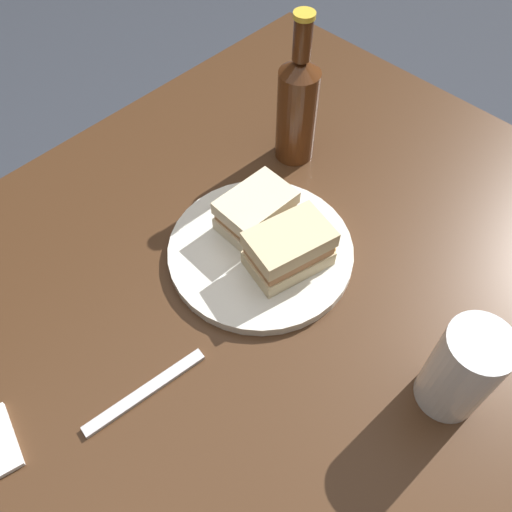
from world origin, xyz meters
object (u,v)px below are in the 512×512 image
object	(u,v)px
pint_glass	(460,373)
cider_bottle	(297,106)
sandwich_half_left	(289,249)
sandwich_half_right	(256,211)
plate	(261,251)
fork	(145,392)

from	to	relation	value
pint_glass	cider_bottle	distance (m)	0.50
sandwich_half_left	cider_bottle	world-z (taller)	cider_bottle
sandwich_half_right	cider_bottle	bearing A→B (deg)	-156.80
sandwich_half_left	sandwich_half_right	bearing A→B (deg)	-104.10
plate	cider_bottle	size ratio (longest dim) A/B	1.07
plate	cider_bottle	distance (m)	0.26
pint_glass	fork	distance (m)	0.40
plate	pint_glass	bearing A→B (deg)	90.97
sandwich_half_left	sandwich_half_right	world-z (taller)	sandwich_half_left
sandwich_half_left	fork	xyz separation A→B (m)	(0.28, -0.00, -0.05)
cider_bottle	pint_glass	bearing A→B (deg)	65.81
cider_bottle	sandwich_half_right	bearing A→B (deg)	23.20
sandwich_half_right	pint_glass	size ratio (longest dim) A/B	0.78
plate	fork	world-z (taller)	plate
pint_glass	cider_bottle	xyz separation A→B (m)	(-0.20, -0.45, 0.04)
sandwich_half_right	pint_glass	distance (m)	0.38
cider_bottle	fork	xyz separation A→B (m)	(0.48, 0.17, -0.10)
plate	sandwich_half_right	distance (m)	0.06
plate	fork	xyz separation A→B (m)	(0.27, 0.05, -0.00)
sandwich_half_left	cider_bottle	bearing A→B (deg)	-140.30
cider_bottle	sandwich_half_left	bearing A→B (deg)	39.70
plate	fork	size ratio (longest dim) A/B	1.61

